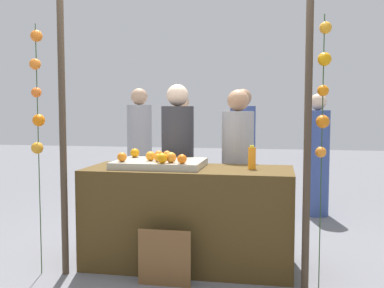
# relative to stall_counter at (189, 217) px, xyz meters

# --- Properties ---
(ground_plane) EXTENTS (24.00, 24.00, 0.00)m
(ground_plane) POSITION_rel_stall_counter_xyz_m (0.00, 0.00, -0.44)
(ground_plane) COLOR slate
(stall_counter) EXTENTS (1.81, 0.73, 0.87)m
(stall_counter) POSITION_rel_stall_counter_xyz_m (0.00, 0.00, 0.00)
(stall_counter) COLOR #4C3819
(stall_counter) RESTS_ON ground_plane
(orange_tray) EXTENTS (0.78, 0.60, 0.06)m
(orange_tray) POSITION_rel_stall_counter_xyz_m (-0.27, 0.03, 0.47)
(orange_tray) COLOR #B2AD99
(orange_tray) RESTS_ON stall_counter
(orange_0) EXTENTS (0.09, 0.09, 0.09)m
(orange_0) POSITION_rel_stall_counter_xyz_m (-0.13, -0.15, 0.54)
(orange_0) COLOR orange
(orange_0) RESTS_ON orange_tray
(orange_1) EXTENTS (0.09, 0.09, 0.09)m
(orange_1) POSITION_rel_stall_counter_xyz_m (-0.56, 0.20, 0.54)
(orange_1) COLOR orange
(orange_1) RESTS_ON orange_tray
(orange_2) EXTENTS (0.09, 0.09, 0.09)m
(orange_2) POSITION_rel_stall_counter_xyz_m (-0.19, -0.20, 0.54)
(orange_2) COLOR orange
(orange_2) RESTS_ON orange_tray
(orange_3) EXTENTS (0.08, 0.08, 0.08)m
(orange_3) POSITION_rel_stall_counter_xyz_m (-0.23, 0.12, 0.54)
(orange_3) COLOR orange
(orange_3) RESTS_ON orange_tray
(orange_4) EXTENTS (0.08, 0.08, 0.08)m
(orange_4) POSITION_rel_stall_counter_xyz_m (-0.34, -0.04, 0.54)
(orange_4) COLOR orange
(orange_4) RESTS_ON orange_tray
(orange_5) EXTENTS (0.07, 0.07, 0.07)m
(orange_5) POSITION_rel_stall_counter_xyz_m (-0.25, -0.10, 0.53)
(orange_5) COLOR orange
(orange_5) RESTS_ON orange_tray
(orange_6) EXTENTS (0.08, 0.08, 0.08)m
(orange_6) POSITION_rel_stall_counter_xyz_m (-0.30, 0.09, 0.54)
(orange_6) COLOR orange
(orange_6) RESTS_ON orange_tray
(orange_7) EXTENTS (0.08, 0.08, 0.08)m
(orange_7) POSITION_rel_stall_counter_xyz_m (-0.56, -0.15, 0.54)
(orange_7) COLOR orange
(orange_7) RESTS_ON orange_tray
(orange_8) EXTENTS (0.08, 0.08, 0.08)m
(orange_8) POSITION_rel_stall_counter_xyz_m (-0.02, -0.20, 0.54)
(orange_8) COLOR orange
(orange_8) RESTS_ON orange_tray
(juice_bottle) EXTENTS (0.07, 0.07, 0.21)m
(juice_bottle) POSITION_rel_stall_counter_xyz_m (0.55, 0.02, 0.53)
(juice_bottle) COLOR orange
(juice_bottle) RESTS_ON stall_counter
(chalkboard_sign) EXTENTS (0.42, 0.03, 0.46)m
(chalkboard_sign) POSITION_rel_stall_counter_xyz_m (-0.10, -0.51, -0.22)
(chalkboard_sign) COLOR brown
(chalkboard_sign) RESTS_ON ground_plane
(vendor_left) EXTENTS (0.33, 0.33, 1.64)m
(vendor_left) POSITION_rel_stall_counter_xyz_m (-0.24, 0.62, 0.33)
(vendor_left) COLOR #333338
(vendor_left) RESTS_ON ground_plane
(vendor_right) EXTENTS (0.32, 0.32, 1.58)m
(vendor_right) POSITION_rel_stall_counter_xyz_m (0.38, 0.60, 0.30)
(vendor_right) COLOR #99999E
(vendor_right) RESTS_ON ground_plane
(crowd_person_0) EXTENTS (0.33, 0.33, 1.65)m
(crowd_person_0) POSITION_rel_stall_counter_xyz_m (0.32, 2.07, 0.33)
(crowd_person_0) COLOR #384C8C
(crowd_person_0) RESTS_ON ground_plane
(crowd_person_1) EXTENTS (0.32, 0.32, 1.59)m
(crowd_person_1) POSITION_rel_stall_counter_xyz_m (-0.43, 1.67, 0.30)
(crowd_person_1) COLOR beige
(crowd_person_1) RESTS_ON ground_plane
(crowd_person_2) EXTENTS (0.33, 0.33, 1.67)m
(crowd_person_2) POSITION_rel_stall_counter_xyz_m (-1.08, 2.05, 0.34)
(crowd_person_2) COLOR #99999E
(crowd_person_2) RESTS_ON ground_plane
(crowd_person_3) EXTENTS (0.32, 0.32, 1.59)m
(crowd_person_3) POSITION_rel_stall_counter_xyz_m (1.27, 2.20, 0.30)
(crowd_person_3) COLOR #384C8C
(crowd_person_3) RESTS_ON ground_plane
(canopy_post_left) EXTENTS (0.06, 0.06, 2.33)m
(canopy_post_left) POSITION_rel_stall_counter_xyz_m (-0.98, -0.41, 0.73)
(canopy_post_left) COLOR #473828
(canopy_post_left) RESTS_ON ground_plane
(canopy_post_right) EXTENTS (0.06, 0.06, 2.33)m
(canopy_post_right) POSITION_rel_stall_counter_xyz_m (0.98, -0.41, 0.73)
(canopy_post_right) COLOR #473828
(canopy_post_right) RESTS_ON ground_plane
(garland_strand_left) EXTENTS (0.11, 0.11, 2.09)m
(garland_strand_left) POSITION_rel_stall_counter_xyz_m (-1.19, -0.44, 1.06)
(garland_strand_left) COLOR #2D4C23
(garland_strand_left) RESTS_ON ground_plane
(garland_strand_right) EXTENTS (0.10, 0.11, 2.09)m
(garland_strand_right) POSITION_rel_stall_counter_xyz_m (1.09, -0.39, 1.10)
(garland_strand_right) COLOR #2D4C23
(garland_strand_right) RESTS_ON ground_plane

